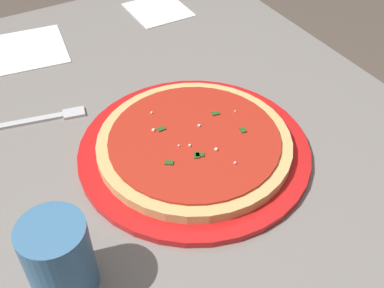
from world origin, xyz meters
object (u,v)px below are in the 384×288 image
(pizza, at_px, (192,144))
(fork, at_px, (36,120))
(cup_tall_drink, at_px, (59,258))
(napkin_loose_left, at_px, (158,10))
(serving_plate, at_px, (192,151))
(napkin_folded_right, at_px, (28,49))

(pizza, bearing_deg, fork, -136.59)
(pizza, xyz_separation_m, fork, (-0.20, -0.19, -0.02))
(cup_tall_drink, relative_size, napkin_loose_left, 0.79)
(serving_plate, distance_m, napkin_loose_left, 0.48)
(serving_plate, xyz_separation_m, fork, (-0.20, -0.19, -0.00))
(pizza, bearing_deg, cup_tall_drink, -63.37)
(pizza, height_order, napkin_loose_left, pizza)
(cup_tall_drink, distance_m, napkin_folded_right, 0.56)
(serving_plate, height_order, fork, serving_plate)
(cup_tall_drink, height_order, napkin_loose_left, cup_tall_drink)
(serving_plate, bearing_deg, fork, -136.59)
(cup_tall_drink, distance_m, fork, 0.33)
(napkin_loose_left, bearing_deg, cup_tall_drink, -35.76)
(pizza, xyz_separation_m, napkin_folded_right, (-0.43, -0.14, -0.02))
(napkin_folded_right, relative_size, fork, 0.85)
(pizza, xyz_separation_m, cup_tall_drink, (0.12, -0.24, 0.03))
(napkin_loose_left, bearing_deg, pizza, -20.61)
(fork, bearing_deg, napkin_folded_right, 167.88)
(fork, bearing_deg, serving_plate, 43.41)
(napkin_folded_right, bearing_deg, napkin_loose_left, 93.98)
(serving_plate, distance_m, pizza, 0.02)
(pizza, height_order, cup_tall_drink, cup_tall_drink)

